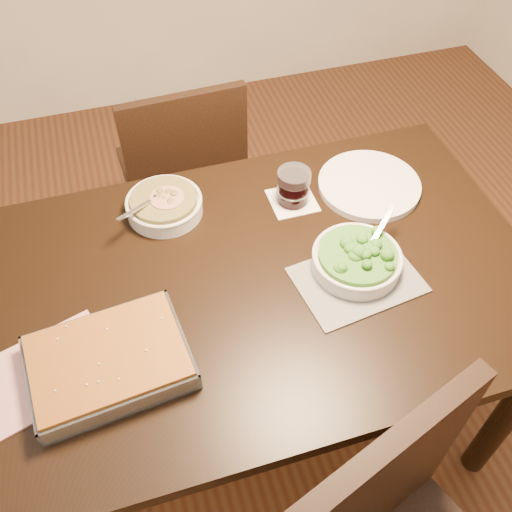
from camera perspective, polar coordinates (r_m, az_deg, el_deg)
ground at (r=2.06m, az=0.27°, el=-15.35°), size 4.00×4.00×0.00m
table at (r=1.49m, az=0.36°, el=-4.43°), size 1.40×0.90×0.75m
magazine_a at (r=1.35m, az=-20.15°, el=-10.70°), size 0.32×0.28×0.01m
magazine_b at (r=1.43m, az=10.08°, el=-2.36°), size 0.32×0.25×0.01m
coaster at (r=1.61m, az=3.67°, el=5.55°), size 0.12×0.12×0.00m
stew_bowl at (r=1.57m, az=-9.16°, el=5.12°), size 0.21×0.21×0.08m
broccoli_bowl at (r=1.44m, az=10.03°, el=-0.36°), size 0.23×0.22×0.09m
baking_dish at (r=1.29m, az=-14.47°, el=-10.21°), size 0.36×0.28×0.06m
wine_tumbler at (r=1.57m, az=3.77°, el=7.00°), size 0.09×0.09×0.10m
dinner_plate at (r=1.67m, az=11.24°, el=6.98°), size 0.29×0.29×0.02m
chair_far at (r=2.11m, az=-7.25°, el=8.40°), size 0.43×0.43×0.88m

